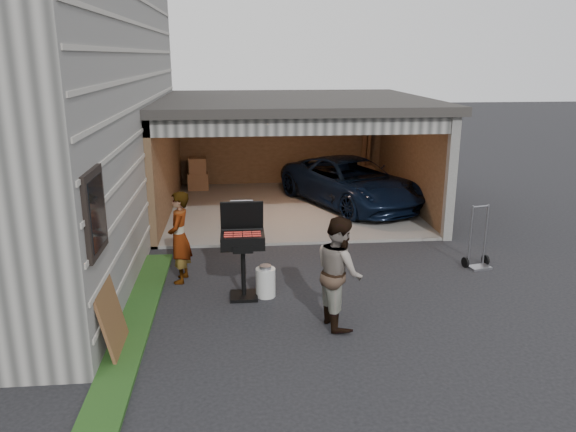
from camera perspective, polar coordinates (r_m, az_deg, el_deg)
name	(u,v)px	position (r m, az deg, el deg)	size (l,w,h in m)	color
ground	(284,320)	(8.77, -0.40, -10.50)	(80.00, 80.00, 0.00)	black
groundcover_strip	(122,359)	(8.00, -16.48, -13.75)	(0.50, 8.00, 0.06)	#193814
garage	(290,137)	(14.82, 0.23, 8.07)	(6.80, 6.30, 2.90)	#605E59
minivan	(351,184)	(14.99, 6.38, 3.22)	(2.06, 4.48, 1.24)	black
woman	(179,237)	(10.08, -10.97, -2.14)	(0.60, 0.39, 1.65)	silver
man	(339,272)	(8.35, 5.22, -5.66)	(0.82, 0.64, 1.68)	#43281A
bbq_grill	(243,243)	(9.24, -4.63, -2.78)	(0.71, 0.63, 1.59)	black
propane_tank	(266,282)	(9.48, -2.29, -6.75)	(0.33, 0.33, 0.50)	silver
plywood_panel	(112,319)	(8.05, -17.46, -9.91)	(0.04, 0.90, 1.01)	brown
hand_truck	(478,256)	(11.33, 18.72, -3.83)	(0.53, 0.45, 1.22)	gray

